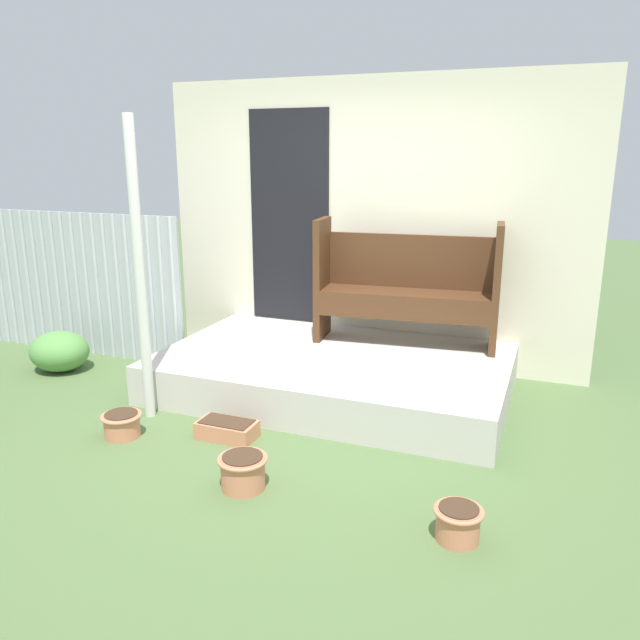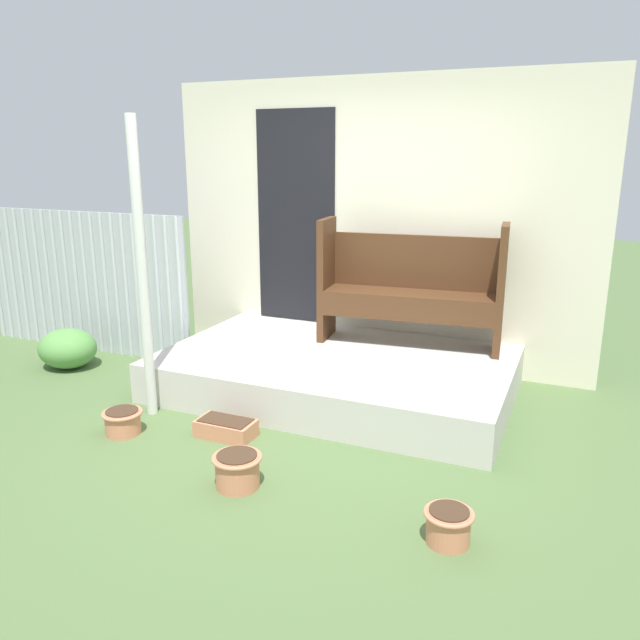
{
  "view_description": "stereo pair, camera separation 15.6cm",
  "coord_description": "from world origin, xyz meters",
  "px_view_note": "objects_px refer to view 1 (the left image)",
  "views": [
    {
      "loc": [
        1.65,
        -3.74,
        1.95
      ],
      "look_at": [
        0.08,
        0.31,
        0.77
      ],
      "focal_mm": 35.0,
      "sensor_mm": 36.0,
      "label": 1
    },
    {
      "loc": [
        1.8,
        -3.68,
        1.95
      ],
      "look_at": [
        0.08,
        0.31,
        0.77
      ],
      "focal_mm": 35.0,
      "sensor_mm": 36.0,
      "label": 2
    }
  ],
  "objects_px": {
    "flower_pot_left": "(122,423)",
    "flower_pot_middle": "(243,470)",
    "bench": "(407,282)",
    "flower_pot_right": "(458,522)",
    "support_post": "(140,273)",
    "shrub_by_fence": "(59,351)",
    "planter_box_rect": "(227,429)"
  },
  "relations": [
    {
      "from": "planter_box_rect",
      "to": "shrub_by_fence",
      "type": "relative_size",
      "value": 0.76
    },
    {
      "from": "bench",
      "to": "flower_pot_left",
      "type": "bearing_deg",
      "value": -135.15
    },
    {
      "from": "flower_pot_middle",
      "to": "shrub_by_fence",
      "type": "relative_size",
      "value": 0.56
    },
    {
      "from": "planter_box_rect",
      "to": "flower_pot_right",
      "type": "bearing_deg",
      "value": -19.85
    },
    {
      "from": "support_post",
      "to": "planter_box_rect",
      "type": "height_order",
      "value": "support_post"
    },
    {
      "from": "flower_pot_right",
      "to": "support_post",
      "type": "bearing_deg",
      "value": 163.08
    },
    {
      "from": "bench",
      "to": "flower_pot_right",
      "type": "relative_size",
      "value": 6.03
    },
    {
      "from": "flower_pot_right",
      "to": "planter_box_rect",
      "type": "relative_size",
      "value": 0.63
    },
    {
      "from": "support_post",
      "to": "flower_pot_middle",
      "type": "xyz_separation_m",
      "value": [
        1.17,
        -0.69,
        -0.99
      ]
    },
    {
      "from": "support_post",
      "to": "bench",
      "type": "height_order",
      "value": "support_post"
    },
    {
      "from": "flower_pot_left",
      "to": "flower_pot_right",
      "type": "height_order",
      "value": "flower_pot_right"
    },
    {
      "from": "flower_pot_left",
      "to": "shrub_by_fence",
      "type": "distance_m",
      "value": 1.7
    },
    {
      "from": "planter_box_rect",
      "to": "shrub_by_fence",
      "type": "height_order",
      "value": "shrub_by_fence"
    },
    {
      "from": "support_post",
      "to": "shrub_by_fence",
      "type": "height_order",
      "value": "support_post"
    },
    {
      "from": "support_post",
      "to": "shrub_by_fence",
      "type": "xyz_separation_m",
      "value": [
        -1.38,
        0.55,
        -0.92
      ]
    },
    {
      "from": "bench",
      "to": "flower_pot_left",
      "type": "relative_size",
      "value": 5.52
    },
    {
      "from": "bench",
      "to": "flower_pot_left",
      "type": "xyz_separation_m",
      "value": [
        -1.56,
        -1.9,
        -0.77
      ]
    },
    {
      "from": "support_post",
      "to": "bench",
      "type": "distance_m",
      "value": 2.22
    },
    {
      "from": "shrub_by_fence",
      "to": "flower_pot_left",
      "type": "bearing_deg",
      "value": -33.13
    },
    {
      "from": "flower_pot_left",
      "to": "flower_pot_middle",
      "type": "bearing_deg",
      "value": -15.38
    },
    {
      "from": "flower_pot_left",
      "to": "planter_box_rect",
      "type": "height_order",
      "value": "flower_pot_left"
    },
    {
      "from": "support_post",
      "to": "planter_box_rect",
      "type": "bearing_deg",
      "value": -9.82
    },
    {
      "from": "bench",
      "to": "planter_box_rect",
      "type": "xyz_separation_m",
      "value": [
        -0.86,
        -1.65,
        -0.8
      ]
    },
    {
      "from": "flower_pot_middle",
      "to": "planter_box_rect",
      "type": "bearing_deg",
      "value": 127.34
    },
    {
      "from": "bench",
      "to": "flower_pot_middle",
      "type": "height_order",
      "value": "bench"
    },
    {
      "from": "flower_pot_left",
      "to": "flower_pot_right",
      "type": "xyz_separation_m",
      "value": [
        2.41,
        -0.37,
        0.01
      ]
    },
    {
      "from": "bench",
      "to": "planter_box_rect",
      "type": "relative_size",
      "value": 3.83
    },
    {
      "from": "support_post",
      "to": "shrub_by_fence",
      "type": "bearing_deg",
      "value": 158.26
    },
    {
      "from": "shrub_by_fence",
      "to": "planter_box_rect",
      "type": "bearing_deg",
      "value": -17.75
    },
    {
      "from": "flower_pot_right",
      "to": "shrub_by_fence",
      "type": "distance_m",
      "value": 4.05
    },
    {
      "from": "flower_pot_left",
      "to": "flower_pot_middle",
      "type": "relative_size",
      "value": 0.94
    },
    {
      "from": "bench",
      "to": "planter_box_rect",
      "type": "height_order",
      "value": "bench"
    }
  ]
}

